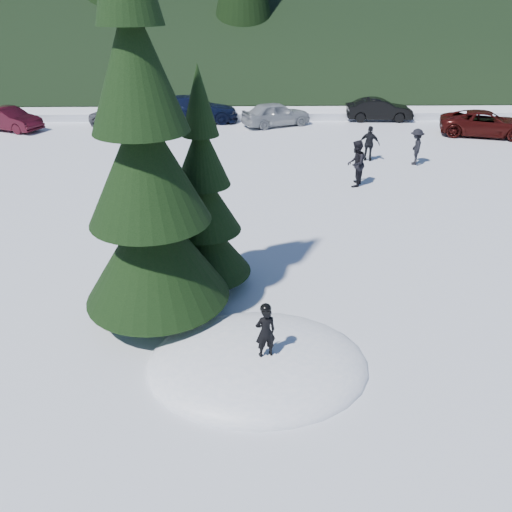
{
  "coord_description": "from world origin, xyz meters",
  "views": [
    {
      "loc": [
        -0.19,
        -7.88,
        6.6
      ],
      "look_at": [
        0.02,
        2.64,
        1.1
      ],
      "focal_mm": 35.0,
      "sensor_mm": 36.0,
      "label": 1
    }
  ],
  "objects_px": {
    "child_skier": "(265,332)",
    "car_2": "(132,118)",
    "adult_2": "(416,147)",
    "spruce_short": "(204,208)",
    "car_1": "(9,119)",
    "car_3": "(194,109)",
    "adult_0": "(356,164)",
    "car_4": "(276,114)",
    "adult_1": "(369,144)",
    "car_6": "(486,124)",
    "spruce_tall": "(147,179)",
    "car_5": "(379,110)"
  },
  "relations": [
    {
      "from": "adult_0",
      "to": "car_4",
      "type": "distance_m",
      "value": 10.51
    },
    {
      "from": "adult_2",
      "to": "spruce_short",
      "type": "bearing_deg",
      "value": -26.3
    },
    {
      "from": "child_skier",
      "to": "car_2",
      "type": "height_order",
      "value": "child_skier"
    },
    {
      "from": "spruce_short",
      "to": "car_6",
      "type": "distance_m",
      "value": 20.42
    },
    {
      "from": "child_skier",
      "to": "car_5",
      "type": "relative_size",
      "value": 0.28
    },
    {
      "from": "child_skier",
      "to": "car_4",
      "type": "distance_m",
      "value": 21.17
    },
    {
      "from": "spruce_tall",
      "to": "car_2",
      "type": "height_order",
      "value": "spruce_tall"
    },
    {
      "from": "adult_2",
      "to": "car_5",
      "type": "height_order",
      "value": "adult_2"
    },
    {
      "from": "adult_0",
      "to": "adult_1",
      "type": "bearing_deg",
      "value": -179.79
    },
    {
      "from": "adult_2",
      "to": "car_4",
      "type": "relative_size",
      "value": 0.4
    },
    {
      "from": "car_1",
      "to": "car_3",
      "type": "relative_size",
      "value": 0.73
    },
    {
      "from": "adult_0",
      "to": "car_1",
      "type": "bearing_deg",
      "value": -97.47
    },
    {
      "from": "adult_0",
      "to": "car_4",
      "type": "relative_size",
      "value": 0.45
    },
    {
      "from": "adult_1",
      "to": "car_3",
      "type": "xyz_separation_m",
      "value": [
        -8.51,
        7.96,
        -0.03
      ]
    },
    {
      "from": "adult_2",
      "to": "car_2",
      "type": "relative_size",
      "value": 0.34
    },
    {
      "from": "spruce_short",
      "to": "spruce_tall",
      "type": "bearing_deg",
      "value": -125.54
    },
    {
      "from": "spruce_tall",
      "to": "spruce_short",
      "type": "height_order",
      "value": "spruce_tall"
    },
    {
      "from": "car_3",
      "to": "spruce_tall",
      "type": "bearing_deg",
      "value": -179.4
    },
    {
      "from": "car_4",
      "to": "car_6",
      "type": "xyz_separation_m",
      "value": [
        10.91,
        -2.51,
        -0.03
      ]
    },
    {
      "from": "spruce_short",
      "to": "car_5",
      "type": "height_order",
      "value": "spruce_short"
    },
    {
      "from": "spruce_short",
      "to": "car_4",
      "type": "bearing_deg",
      "value": 81.23
    },
    {
      "from": "adult_1",
      "to": "car_5",
      "type": "relative_size",
      "value": 0.4
    },
    {
      "from": "child_skier",
      "to": "car_1",
      "type": "distance_m",
      "value": 24.29
    },
    {
      "from": "spruce_tall",
      "to": "child_skier",
      "type": "bearing_deg",
      "value": -41.63
    },
    {
      "from": "spruce_short",
      "to": "adult_2",
      "type": "bearing_deg",
      "value": 50.51
    },
    {
      "from": "adult_0",
      "to": "adult_2",
      "type": "bearing_deg",
      "value": 152.16
    },
    {
      "from": "child_skier",
      "to": "car_2",
      "type": "relative_size",
      "value": 0.24
    },
    {
      "from": "spruce_tall",
      "to": "car_1",
      "type": "height_order",
      "value": "spruce_tall"
    },
    {
      "from": "car_1",
      "to": "adult_1",
      "type": "bearing_deg",
      "value": -84.17
    },
    {
      "from": "spruce_tall",
      "to": "car_6",
      "type": "height_order",
      "value": "spruce_tall"
    },
    {
      "from": "spruce_tall",
      "to": "adult_0",
      "type": "distance_m",
      "value": 11.07
    },
    {
      "from": "car_4",
      "to": "car_5",
      "type": "xyz_separation_m",
      "value": [
        6.16,
        1.23,
        -0.03
      ]
    },
    {
      "from": "adult_1",
      "to": "car_3",
      "type": "relative_size",
      "value": 0.3
    },
    {
      "from": "spruce_tall",
      "to": "spruce_short",
      "type": "xyz_separation_m",
      "value": [
        1.0,
        1.4,
        -1.22
      ]
    },
    {
      "from": "adult_0",
      "to": "car_2",
      "type": "bearing_deg",
      "value": -110.55
    },
    {
      "from": "child_skier",
      "to": "adult_2",
      "type": "distance_m",
      "value": 15.38
    },
    {
      "from": "child_skier",
      "to": "adult_1",
      "type": "xyz_separation_m",
      "value": [
        5.15,
        14.23,
        -0.25
      ]
    },
    {
      "from": "spruce_tall",
      "to": "car_5",
      "type": "height_order",
      "value": "spruce_tall"
    },
    {
      "from": "adult_1",
      "to": "car_5",
      "type": "height_order",
      "value": "adult_1"
    },
    {
      "from": "adult_0",
      "to": "car_3",
      "type": "bearing_deg",
      "value": -126.09
    },
    {
      "from": "child_skier",
      "to": "adult_2",
      "type": "xyz_separation_m",
      "value": [
        7.05,
        13.67,
        -0.25
      ]
    },
    {
      "from": "car_5",
      "to": "child_skier",
      "type": "bearing_deg",
      "value": 163.53
    },
    {
      "from": "car_3",
      "to": "adult_1",
      "type": "bearing_deg",
      "value": -135.38
    },
    {
      "from": "car_2",
      "to": "car_5",
      "type": "bearing_deg",
      "value": -59.5
    },
    {
      "from": "adult_1",
      "to": "car_6",
      "type": "distance_m",
      "value": 8.38
    },
    {
      "from": "spruce_tall",
      "to": "car_2",
      "type": "distance_m",
      "value": 18.9
    },
    {
      "from": "spruce_tall",
      "to": "adult_2",
      "type": "bearing_deg",
      "value": 50.96
    },
    {
      "from": "spruce_short",
      "to": "child_skier",
      "type": "relative_size",
      "value": 4.94
    },
    {
      "from": "car_1",
      "to": "car_2",
      "type": "bearing_deg",
      "value": -66.17
    },
    {
      "from": "adult_1",
      "to": "car_2",
      "type": "bearing_deg",
      "value": -4.32
    }
  ]
}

